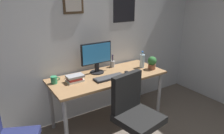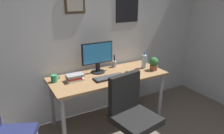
{
  "view_description": "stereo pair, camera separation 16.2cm",
  "coord_description": "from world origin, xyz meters",
  "views": [
    {
      "loc": [
        -1.22,
        -0.53,
        1.79
      ],
      "look_at": [
        0.18,
        1.64,
        0.88
      ],
      "focal_mm": 33.25,
      "sensor_mm": 36.0,
      "label": 1
    },
    {
      "loc": [
        -1.08,
        -0.61,
        1.79
      ],
      "look_at": [
        0.18,
        1.64,
        0.88
      ],
      "focal_mm": 33.25,
      "sensor_mm": 36.0,
      "label": 2
    }
  ],
  "objects": [
    {
      "name": "computer_mouse",
      "position": [
        0.43,
        1.64,
        0.75
      ],
      "size": [
        0.06,
        0.11,
        0.04
      ],
      "color": "black",
      "rests_on": "desk"
    },
    {
      "name": "water_bottle",
      "position": [
        0.78,
        1.74,
        0.84
      ],
      "size": [
        0.07,
        0.07,
        0.25
      ],
      "color": "silver",
      "rests_on": "desk"
    },
    {
      "name": "coffee_mug_near",
      "position": [
        -0.53,
        1.87,
        0.78
      ],
      "size": [
        0.12,
        0.08,
        0.09
      ],
      "color": "#2D8C59",
      "rests_on": "desk"
    },
    {
      "name": "pen_cup",
      "position": [
        0.42,
        2.0,
        0.78
      ],
      "size": [
        0.07,
        0.07,
        0.2
      ],
      "color": "#9EA0A5",
      "rests_on": "desk"
    },
    {
      "name": "potted_plant",
      "position": [
        0.85,
        1.6,
        0.83
      ],
      "size": [
        0.13,
        0.13,
        0.2
      ],
      "color": "brown",
      "rests_on": "desk"
    },
    {
      "name": "office_chair",
      "position": [
        0.11,
        1.07,
        0.53
      ],
      "size": [
        0.57,
        0.57,
        0.95
      ],
      "color": "black",
      "rests_on": "ground_plane"
    },
    {
      "name": "book_stack_left",
      "position": [
        -0.3,
        1.78,
        0.78
      ],
      "size": [
        0.22,
        0.14,
        0.09
      ],
      "color": "silver",
      "rests_on": "desk"
    },
    {
      "name": "wall_back",
      "position": [
        0.0,
        2.15,
        1.3
      ],
      "size": [
        4.4,
        0.1,
        2.6
      ],
      "color": "silver",
      "rests_on": "ground_plane"
    },
    {
      "name": "keyboard",
      "position": [
        0.13,
        1.63,
        0.74
      ],
      "size": [
        0.43,
        0.15,
        0.03
      ],
      "color": "black",
      "rests_on": "desk"
    },
    {
      "name": "desk",
      "position": [
        0.18,
        1.74,
        0.65
      ],
      "size": [
        1.61,
        0.66,
        0.73
      ],
      "color": "#936D47",
      "rests_on": "ground_plane"
    },
    {
      "name": "monitor",
      "position": [
        0.1,
        1.91,
        0.97
      ],
      "size": [
        0.46,
        0.2,
        0.43
      ],
      "color": "black",
      "rests_on": "desk"
    },
    {
      "name": "side_chair",
      "position": [
        -1.18,
        1.38,
        0.5
      ],
      "size": [
        0.56,
        0.55,
        0.88
      ],
      "color": "#1E234C",
      "rests_on": "ground_plane"
    }
  ]
}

